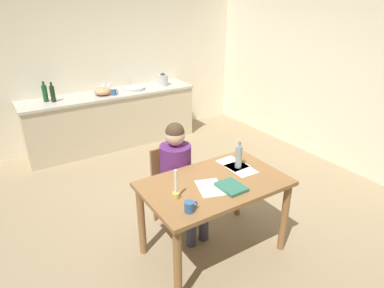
# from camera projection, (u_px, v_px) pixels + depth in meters

# --- Properties ---
(ground_plane) EXTENTS (5.20, 5.20, 0.04)m
(ground_plane) POSITION_uv_depth(u_px,v_px,m) (182.00, 210.00, 4.00)
(ground_plane) COLOR #937F60
(wall_back) EXTENTS (5.20, 0.12, 2.60)m
(wall_back) POSITION_uv_depth(u_px,v_px,m) (100.00, 64.00, 5.48)
(wall_back) COLOR silver
(wall_back) RESTS_ON ground
(wall_right) EXTENTS (0.12, 5.20, 2.60)m
(wall_right) POSITION_uv_depth(u_px,v_px,m) (338.00, 75.00, 4.74)
(wall_right) COLOR silver
(wall_right) RESTS_ON ground
(kitchen_counter) EXTENTS (2.78, 0.64, 0.90)m
(kitchen_counter) POSITION_uv_depth(u_px,v_px,m) (113.00, 119.00, 5.54)
(kitchen_counter) COLOR beige
(kitchen_counter) RESTS_ON ground
(dining_table) EXTENTS (1.31, 0.81, 0.78)m
(dining_table) POSITION_uv_depth(u_px,v_px,m) (214.00, 193.00, 3.08)
(dining_table) COLOR olive
(dining_table) RESTS_ON ground
(chair_at_table) EXTENTS (0.43, 0.43, 0.87)m
(chair_at_table) POSITION_uv_depth(u_px,v_px,m) (172.00, 183.00, 3.60)
(chair_at_table) COLOR olive
(chair_at_table) RESTS_ON ground
(person_seated) EXTENTS (0.34, 0.61, 1.19)m
(person_seated) POSITION_uv_depth(u_px,v_px,m) (179.00, 172.00, 3.42)
(person_seated) COLOR #592666
(person_seated) RESTS_ON ground
(coffee_mug) EXTENTS (0.12, 0.08, 0.09)m
(coffee_mug) POSITION_uv_depth(u_px,v_px,m) (190.00, 207.00, 2.60)
(coffee_mug) COLOR #33598C
(coffee_mug) RESTS_ON dining_table
(candlestick) EXTENTS (0.06, 0.06, 0.26)m
(candlestick) POSITION_uv_depth(u_px,v_px,m) (176.00, 190.00, 2.76)
(candlestick) COLOR gold
(candlestick) RESTS_ON dining_table
(book_magazine) EXTENTS (0.20, 0.26, 0.03)m
(book_magazine) POSITION_uv_depth(u_px,v_px,m) (231.00, 187.00, 2.92)
(book_magazine) COLOR #306A57
(book_magazine) RESTS_ON dining_table
(paper_letter) EXTENTS (0.29, 0.35, 0.00)m
(paper_letter) POSITION_uv_depth(u_px,v_px,m) (210.00, 188.00, 2.94)
(paper_letter) COLOR white
(paper_letter) RESTS_ON dining_table
(paper_bill) EXTENTS (0.23, 0.31, 0.00)m
(paper_bill) POSITION_uv_depth(u_px,v_px,m) (233.00, 163.00, 3.36)
(paper_bill) COLOR white
(paper_bill) RESTS_ON dining_table
(paper_envelope) EXTENTS (0.21, 0.30, 0.00)m
(paper_envelope) POSITION_uv_depth(u_px,v_px,m) (241.00, 169.00, 3.26)
(paper_envelope) COLOR white
(paper_envelope) RESTS_ON dining_table
(wine_bottle_on_table) EXTENTS (0.07, 0.07, 0.28)m
(wine_bottle_on_table) POSITION_uv_depth(u_px,v_px,m) (239.00, 156.00, 3.24)
(wine_bottle_on_table) COLOR #8C999E
(wine_bottle_on_table) RESTS_ON dining_table
(sink_unit) EXTENTS (0.36, 0.36, 0.24)m
(sink_unit) POSITION_uv_depth(u_px,v_px,m) (134.00, 88.00, 5.55)
(sink_unit) COLOR #B2B7BC
(sink_unit) RESTS_ON kitchen_counter
(bottle_oil) EXTENTS (0.07, 0.07, 0.30)m
(bottle_oil) POSITION_uv_depth(u_px,v_px,m) (45.00, 93.00, 4.87)
(bottle_oil) COLOR #194C23
(bottle_oil) RESTS_ON kitchen_counter
(bottle_vinegar) EXTENTS (0.07, 0.07, 0.29)m
(bottle_vinegar) POSITION_uv_depth(u_px,v_px,m) (53.00, 94.00, 4.86)
(bottle_vinegar) COLOR black
(bottle_vinegar) RESTS_ON kitchen_counter
(mixing_bowl) EXTENTS (0.27, 0.27, 0.12)m
(mixing_bowl) POSITION_uv_depth(u_px,v_px,m) (102.00, 91.00, 5.23)
(mixing_bowl) COLOR tan
(mixing_bowl) RESTS_ON kitchen_counter
(stovetop_kettle) EXTENTS (0.18, 0.18, 0.22)m
(stovetop_kettle) POSITION_uv_depth(u_px,v_px,m) (163.00, 80.00, 5.79)
(stovetop_kettle) COLOR #B7BABF
(stovetop_kettle) RESTS_ON kitchen_counter
(wine_glass_near_sink) EXTENTS (0.07, 0.07, 0.15)m
(wine_glass_near_sink) POSITION_uv_depth(u_px,v_px,m) (110.00, 84.00, 5.46)
(wine_glass_near_sink) COLOR silver
(wine_glass_near_sink) RESTS_ON kitchen_counter
(wine_glass_by_kettle) EXTENTS (0.07, 0.07, 0.15)m
(wine_glass_by_kettle) POSITION_uv_depth(u_px,v_px,m) (103.00, 85.00, 5.41)
(wine_glass_by_kettle) COLOR silver
(wine_glass_by_kettle) RESTS_ON kitchen_counter
(teacup_on_counter) EXTENTS (0.11, 0.08, 0.09)m
(teacup_on_counter) POSITION_uv_depth(u_px,v_px,m) (114.00, 92.00, 5.23)
(teacup_on_counter) COLOR #33598C
(teacup_on_counter) RESTS_ON kitchen_counter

